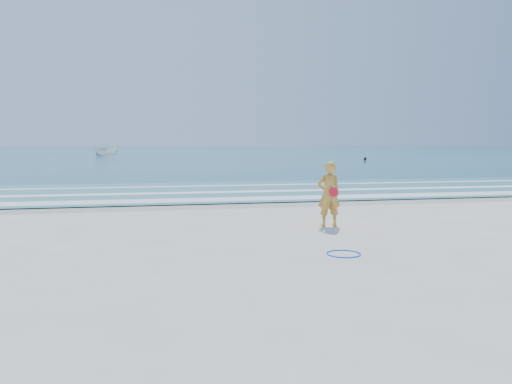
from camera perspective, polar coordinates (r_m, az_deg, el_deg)
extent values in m
plane|color=silver|center=(10.89, 4.64, -7.38)|extent=(400.00, 400.00, 0.00)
cube|color=#B2A893|center=(19.58, -2.46, -1.41)|extent=(400.00, 2.40, 0.00)
cube|color=#19727F|center=(115.27, -9.58, 4.64)|extent=(400.00, 190.00, 0.04)
cube|color=#59B7AD|center=(24.50, -4.20, 0.17)|extent=(400.00, 10.00, 0.01)
cube|color=white|center=(20.85, -2.99, -0.82)|extent=(400.00, 1.40, 0.01)
cube|color=white|center=(23.71, -3.97, -0.01)|extent=(400.00, 0.90, 0.01)
cube|color=white|center=(26.97, -4.83, 0.71)|extent=(400.00, 0.60, 0.01)
torus|color=#0D4DFB|center=(11.24, 9.99, -6.96)|extent=(0.81, 0.81, 0.03)
imported|color=white|center=(79.62, -16.70, 4.52)|extent=(4.53, 3.20, 1.64)
sphere|color=black|center=(62.72, 12.36, 3.74)|extent=(0.38, 0.38, 0.38)
imported|color=gold|center=(14.66, 8.32, -0.25)|extent=(0.69, 0.46, 1.88)
cylinder|color=#FC162C|center=(14.51, 8.86, 0.00)|extent=(0.27, 0.08, 0.27)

